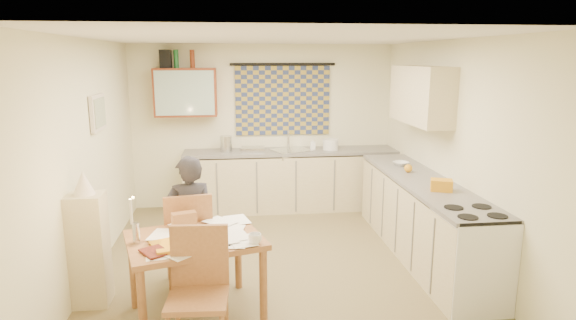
{
  "coord_description": "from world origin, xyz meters",
  "views": [
    {
      "loc": [
        -0.49,
        -5.16,
        2.3
      ],
      "look_at": [
        0.14,
        0.2,
        1.15
      ],
      "focal_mm": 30.0,
      "sensor_mm": 36.0,
      "label": 1
    }
  ],
  "objects": [
    {
      "name": "floor",
      "position": [
        0.0,
        0.0,
        -0.01
      ],
      "size": [
        4.0,
        4.5,
        0.02
      ],
      "primitive_type": "cube",
      "color": "brown",
      "rests_on": "ground"
    },
    {
      "name": "ceiling",
      "position": [
        0.0,
        0.0,
        2.51
      ],
      "size": [
        4.0,
        4.5,
        0.02
      ],
      "primitive_type": "cube",
      "color": "white",
      "rests_on": "floor"
    },
    {
      "name": "wall_back",
      "position": [
        0.0,
        2.26,
        1.25
      ],
      "size": [
        4.0,
        0.02,
        2.5
      ],
      "primitive_type": "cube",
      "color": "#ECE8BC",
      "rests_on": "floor"
    },
    {
      "name": "wall_front",
      "position": [
        0.0,
        -2.26,
        1.25
      ],
      "size": [
        4.0,
        0.02,
        2.5
      ],
      "primitive_type": "cube",
      "color": "#ECE8BC",
      "rests_on": "floor"
    },
    {
      "name": "wall_left",
      "position": [
        -2.01,
        0.0,
        1.25
      ],
      "size": [
        0.02,
        4.5,
        2.5
      ],
      "primitive_type": "cube",
      "color": "#ECE8BC",
      "rests_on": "floor"
    },
    {
      "name": "wall_right",
      "position": [
        2.01,
        0.0,
        1.25
      ],
      "size": [
        0.02,
        4.5,
        2.5
      ],
      "primitive_type": "cube",
      "color": "#ECE8BC",
      "rests_on": "floor"
    },
    {
      "name": "window_blind",
      "position": [
        0.3,
        2.22,
        1.65
      ],
      "size": [
        1.45,
        0.03,
        1.05
      ],
      "primitive_type": "cube",
      "color": "navy",
      "rests_on": "wall_back"
    },
    {
      "name": "curtain_rod",
      "position": [
        0.3,
        2.2,
        2.2
      ],
      "size": [
        1.6,
        0.04,
        0.04
      ],
      "primitive_type": "cylinder",
      "rotation": [
        0.0,
        1.57,
        0.0
      ],
      "color": "black",
      "rests_on": "wall_back"
    },
    {
      "name": "wall_cabinet",
      "position": [
        -1.15,
        2.08,
        1.8
      ],
      "size": [
        0.9,
        0.34,
        0.7
      ],
      "primitive_type": "cube",
      "color": "#622510",
      "rests_on": "wall_back"
    },
    {
      "name": "wall_cabinet_glass",
      "position": [
        -1.15,
        1.91,
        1.8
      ],
      "size": [
        0.84,
        0.02,
        0.64
      ],
      "primitive_type": "cube",
      "color": "#99B2A5",
      "rests_on": "wall_back"
    },
    {
      "name": "upper_cabinet_right",
      "position": [
        1.83,
        0.55,
        1.85
      ],
      "size": [
        0.34,
        1.3,
        0.7
      ],
      "primitive_type": "cube",
      "color": "tan",
      "rests_on": "wall_right"
    },
    {
      "name": "framed_print",
      "position": [
        -1.97,
        0.4,
        1.7
      ],
      "size": [
        0.04,
        0.5,
        0.4
      ],
      "primitive_type": "cube",
      "color": "beige",
      "rests_on": "wall_left"
    },
    {
      "name": "print_canvas",
      "position": [
        -1.95,
        0.4,
        1.7
      ],
      "size": [
        0.01,
        0.42,
        0.32
      ],
      "primitive_type": "cube",
      "color": "beige",
      "rests_on": "wall_left"
    },
    {
      "name": "counter_back",
      "position": [
        0.43,
        1.95,
        0.45
      ],
      "size": [
        3.3,
        0.62,
        0.92
      ],
      "color": "tan",
      "rests_on": "floor"
    },
    {
      "name": "counter_right",
      "position": [
        1.7,
        -0.0,
        0.45
      ],
      "size": [
        0.62,
        2.95,
        0.92
      ],
      "color": "tan",
      "rests_on": "floor"
    },
    {
      "name": "stove",
      "position": [
        1.7,
        -1.2,
        0.46
      ],
      "size": [
        0.59,
        0.59,
        0.92
      ],
      "color": "white",
      "rests_on": "floor"
    },
    {
      "name": "sink",
      "position": [
        0.4,
        1.95,
        0.88
      ],
      "size": [
        0.68,
        0.62,
        0.1
      ],
      "primitive_type": "cube",
      "rotation": [
        0.0,
        0.0,
        0.38
      ],
      "color": "silver",
      "rests_on": "counter_back"
    },
    {
      "name": "tap",
      "position": [
        0.38,
        2.13,
        1.06
      ],
      "size": [
        0.03,
        0.03,
        0.28
      ],
      "primitive_type": "cylinder",
      "rotation": [
        0.0,
        0.0,
        0.02
      ],
      "color": "silver",
      "rests_on": "counter_back"
    },
    {
      "name": "dish_rack",
      "position": [
        -0.18,
        1.95,
        0.95
      ],
      "size": [
        0.37,
        0.32,
        0.06
      ],
      "primitive_type": "cube",
      "rotation": [
        0.0,
        0.0,
        -0.06
      ],
      "color": "silver",
      "rests_on": "counter_back"
    },
    {
      "name": "kettle",
      "position": [
        -0.58,
        1.95,
        1.04
      ],
      "size": [
        0.22,
        0.22,
        0.24
      ],
      "primitive_type": "cylinder",
      "rotation": [
        0.0,
        0.0,
        0.23
      ],
      "color": "silver",
      "rests_on": "counter_back"
    },
    {
      "name": "mixing_bowl",
      "position": [
        1.01,
        1.95,
        1.0
      ],
      "size": [
        0.28,
        0.28,
        0.16
      ],
      "primitive_type": "cylinder",
      "rotation": [
        0.0,
        0.0,
        0.17
      ],
      "color": "white",
      "rests_on": "counter_back"
    },
    {
      "name": "soap_bottle",
      "position": [
        0.74,
        2.0,
        1.01
      ],
      "size": [
        0.09,
        0.09,
        0.17
      ],
      "primitive_type": "imported",
      "rotation": [
        0.0,
        0.0,
        -0.07
      ],
      "color": "white",
      "rests_on": "counter_back"
    },
    {
      "name": "bowl",
      "position": [
        1.7,
        0.76,
        0.94
      ],
      "size": [
        0.34,
        0.34,
        0.05
      ],
      "primitive_type": "imported",
      "rotation": [
        0.0,
        0.0,
        0.43
      ],
      "color": "white",
      "rests_on": "counter_right"
    },
    {
      "name": "orange_bag",
      "position": [
        1.7,
        -0.47,
        0.98
      ],
      "size": [
        0.26,
        0.23,
        0.12
      ],
      "primitive_type": "cube",
      "rotation": [
        0.0,
        0.0,
        -0.37
      ],
      "color": "orange",
      "rests_on": "counter_right"
    },
    {
      "name": "fruit_orange",
      "position": [
        1.65,
        0.37,
        0.97
      ],
      "size": [
        0.1,
        0.1,
        0.1
      ],
      "primitive_type": "sphere",
      "color": "orange",
      "rests_on": "counter_right"
    },
    {
      "name": "speaker",
      "position": [
        -1.41,
        2.08,
        2.28
      ],
      "size": [
        0.16,
        0.2,
        0.26
      ],
      "primitive_type": "cube",
      "rotation": [
        0.0,
        0.0,
        0.01
      ],
      "color": "black",
      "rests_on": "wall_cabinet"
    },
    {
      "name": "bottle_green",
      "position": [
        -1.26,
        2.08,
        2.28
      ],
      "size": [
        0.07,
        0.07,
        0.26
      ],
      "primitive_type": "cylinder",
      "rotation": [
        0.0,
        0.0,
        0.06
      ],
      "color": "#195926",
      "rests_on": "wall_cabinet"
    },
    {
      "name": "bottle_brown",
      "position": [
        -1.03,
        2.08,
        2.28
      ],
      "size": [
        0.08,
        0.08,
        0.26
      ],
      "primitive_type": "cylinder",
      "rotation": [
        0.0,
        0.0,
        -0.15
      ],
      "color": "#622510",
      "rests_on": "wall_cabinet"
    },
    {
      "name": "dining_table",
      "position": [
        -0.84,
        -1.09,
        0.38
      ],
      "size": [
        1.33,
        1.15,
        0.75
      ],
      "rotation": [
        0.0,
        0.0,
        0.28
      ],
      "color": "brown",
      "rests_on": "floor"
    },
    {
      "name": "chair_far",
      "position": [
        -0.95,
        -0.5,
        0.31
      ],
      "size": [
        0.53,
        0.53,
        1.02
      ],
      "rotation": [
        0.0,
        0.0,
        3.3
      ],
      "color": "brown",
      "rests_on": "floor"
    },
    {
      "name": "chair_near",
      "position": [
        -0.78,
        -1.7,
        0.31
      ],
      "size": [
        0.48,
        0.48,
        1.01
      ],
      "rotation": [
        0.0,
        0.0,
        -0.06
      ],
      "color": "brown",
      "rests_on": "floor"
    },
    {
      "name": "person",
      "position": [
        -0.92,
        -0.53,
        0.69
      ],
      "size": [
        0.63,
        0.52,
        1.37
      ],
      "primitive_type": "imported",
      "rotation": [
        0.0,
        0.0,
        3.34
      ],
      "color": "black",
      "rests_on": "floor"
    },
    {
      "name": "shelf_stand",
      "position": [
        -1.84,
        -0.75,
        0.54
      ],
      "size": [
        0.32,
        0.3,
        1.08
      ],
      "primitive_type": "cube",
      "color": "tan",
      "rests_on": "floor"
    },
    {
      "name": "lampshade",
      "position": [
        -1.84,
        -0.75,
        1.19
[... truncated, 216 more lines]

